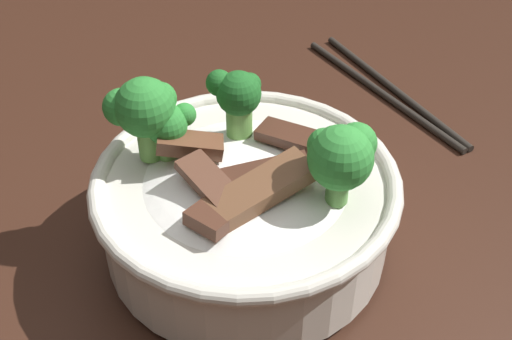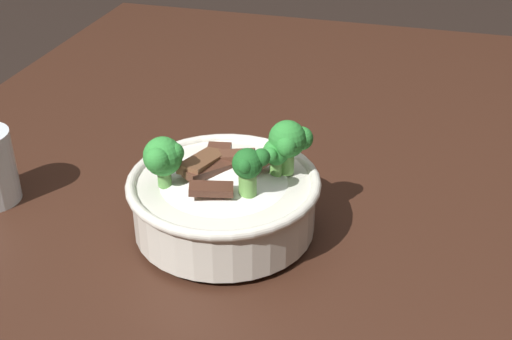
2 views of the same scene
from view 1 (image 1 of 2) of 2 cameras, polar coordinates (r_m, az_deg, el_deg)
The scene contains 3 objects.
dining_table at distance 0.58m, azimuth -4.06°, elevation -9.96°, with size 1.60×1.09×0.78m.
rice_bowl at distance 0.48m, azimuth -0.95°, elevation -2.54°, with size 0.22×0.22×0.14m.
chopsticks_pair at distance 0.69m, azimuth 11.26°, elevation 6.79°, with size 0.07×0.23×0.01m.
Camera 1 is at (-0.22, -0.30, 1.16)m, focal length 46.19 mm.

